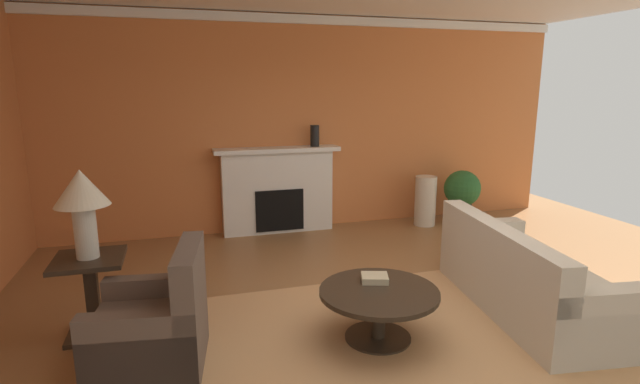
{
  "coord_description": "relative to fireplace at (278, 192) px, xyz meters",
  "views": [
    {
      "loc": [
        -1.86,
        -3.71,
        2.11
      ],
      "look_at": [
        -0.43,
        1.13,
        1.0
      ],
      "focal_mm": 27.2,
      "sensor_mm": 36.0,
      "label": 1
    }
  ],
  "objects": [
    {
      "name": "area_rug",
      "position": [
        0.18,
        -3.32,
        -0.58
      ],
      "size": [
        3.7,
        2.47,
        0.01
      ],
      "primitive_type": "cube",
      "color": "tan",
      "rests_on": "ground_plane"
    },
    {
      "name": "wall_fireplace",
      "position": [
        0.51,
        0.21,
        0.96
      ],
      "size": [
        8.07,
        0.12,
        3.1
      ],
      "primitive_type": "cube",
      "color": "#CC723D",
      "rests_on": "ground_plane"
    },
    {
      "name": "sofa",
      "position": [
        1.73,
        -3.2,
        -0.29
      ],
      "size": [
        1.17,
        2.2,
        0.85
      ],
      "color": "beige",
      "rests_on": "ground_plane"
    },
    {
      "name": "crown_moulding",
      "position": [
        0.51,
        0.13,
        2.43
      ],
      "size": [
        8.07,
        0.08,
        0.12
      ],
      "primitive_type": "cube",
      "color": "white"
    },
    {
      "name": "coffee_table",
      "position": [
        0.18,
        -3.32,
        -0.25
      ],
      "size": [
        1.0,
        1.0,
        0.45
      ],
      "color": "#2D2319",
      "rests_on": "ground_plane"
    },
    {
      "name": "armchair_near_window",
      "position": [
        -1.61,
        -3.22,
        -0.28
      ],
      "size": [
        0.91,
        0.91,
        0.95
      ],
      "color": "brown",
      "rests_on": "ground_plane"
    },
    {
      "name": "book_red_cover",
      "position": [
        0.21,
        -3.14,
        -0.11
      ],
      "size": [
        0.28,
        0.25,
        0.06
      ],
      "primitive_type": "cube",
      "rotation": [
        0.0,
        0.0,
        -0.32
      ],
      "color": "tan",
      "rests_on": "coffee_table"
    },
    {
      "name": "vase_tall_corner",
      "position": [
        2.24,
        -0.3,
        -0.21
      ],
      "size": [
        0.33,
        0.33,
        0.76
      ],
      "primitive_type": "cylinder",
      "color": "beige",
      "rests_on": "ground_plane"
    },
    {
      "name": "potted_plant",
      "position": [
        2.84,
        -0.36,
        -0.1
      ],
      "size": [
        0.56,
        0.56,
        0.83
      ],
      "color": "#333333",
      "rests_on": "ground_plane"
    },
    {
      "name": "vase_mantel_right",
      "position": [
        0.55,
        -0.05,
        0.81
      ],
      "size": [
        0.13,
        0.13,
        0.31
      ],
      "primitive_type": "cylinder",
      "color": "black",
      "rests_on": "fireplace"
    },
    {
      "name": "side_table",
      "position": [
        -2.13,
        -2.54,
        -0.19
      ],
      "size": [
        0.56,
        0.56,
        0.7
      ],
      "color": "#2D2319",
      "rests_on": "ground_plane"
    },
    {
      "name": "ground_plane",
      "position": [
        0.51,
        -3.07,
        -0.59
      ],
      "size": [
        9.7,
        9.7,
        0.0
      ],
      "primitive_type": "plane",
      "color": "olive"
    },
    {
      "name": "table_lamp",
      "position": [
        -2.13,
        -2.54,
        0.64
      ],
      "size": [
        0.44,
        0.44,
        0.75
      ],
      "color": "beige",
      "rests_on": "side_table"
    },
    {
      "name": "fireplace",
      "position": [
        0.0,
        0.0,
        0.0
      ],
      "size": [
        1.8,
        0.35,
        1.25
      ],
      "color": "white",
      "rests_on": "ground_plane"
    }
  ]
}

